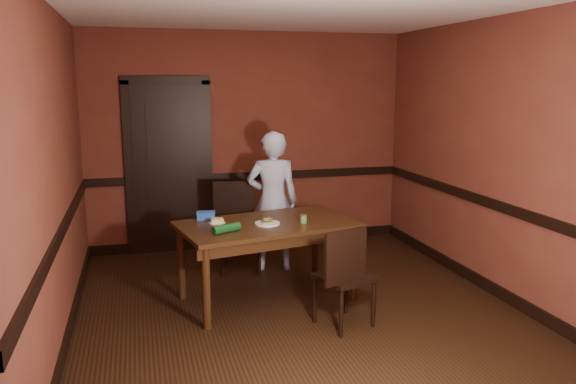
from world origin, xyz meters
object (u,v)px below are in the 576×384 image
person (273,201)px  food_tub (206,215)px  dining_table (267,261)px  cheese_saucer (217,222)px  chair_far (241,228)px  sandwich_plate (267,223)px  chair_near (344,275)px  sauce_jar (304,219)px

person → food_tub: size_ratio=7.97×
dining_table → cheese_saucer: 0.62m
chair_far → person: 0.46m
sandwich_plate → cheese_saucer: 0.47m
cheese_saucer → chair_far: bearing=65.8°
cheese_saucer → food_tub: food_tub is taller
dining_table → chair_near: size_ratio=1.82×
person → sandwich_plate: person is taller
chair_far → cheese_saucer: chair_far is taller
sauce_jar → cheese_saucer: sauce_jar is taller
chair_near → food_tub: 1.50m
sandwich_plate → cheese_saucer: (-0.45, 0.15, 0.00)m
sauce_jar → person: bearing=93.5°
chair_far → food_tub: size_ratio=5.01×
chair_far → dining_table: bearing=-72.6°
sandwich_plate → food_tub: bearing=147.0°
dining_table → sauce_jar: size_ratio=20.73×
chair_near → sandwich_plate: (-0.52, 0.67, 0.34)m
person → food_tub: (-0.81, -0.61, 0.03)m
dining_table → cheese_saucer: (-0.46, 0.08, 0.40)m
person → sandwich_plate: bearing=83.3°
cheese_saucer → food_tub: bearing=112.7°
sauce_jar → cheese_saucer: size_ratio=0.51×
chair_near → sauce_jar: bearing=-93.6°
person → cheese_saucer: 1.08m
chair_near → sauce_jar: 0.75m
chair_near → sauce_jar: (-0.18, 0.64, 0.36)m
sandwich_plate → cheese_saucer: bearing=161.4°
sandwich_plate → dining_table: bearing=79.2°
food_tub → dining_table: bearing=-17.1°
food_tub → person: bearing=46.2°
sauce_jar → food_tub: bearing=156.4°
sauce_jar → food_tub: (-0.87, 0.38, -0.00)m
chair_near → chair_far: bearing=-89.6°
person → sauce_jar: bearing=103.3°
chair_near → food_tub: bearing=-63.2°
cheese_saucer → person: bearing=47.6°
food_tub → chair_far: bearing=64.1°
sandwich_plate → cheese_saucer: size_ratio=1.53×
dining_table → cheese_saucer: cheese_saucer is taller
sauce_jar → food_tub: size_ratio=0.40×
dining_table → sandwich_plate: 0.41m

